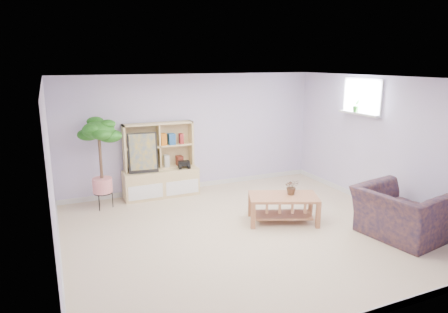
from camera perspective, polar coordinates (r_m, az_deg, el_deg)
name	(u,v)px	position (r m, az deg, el deg)	size (l,w,h in m)	color
floor	(246,232)	(6.48, 3.15, -10.67)	(5.50, 5.00, 0.01)	#C0AC90
ceiling	(248,78)	(5.92, 3.46, 11.07)	(5.50, 5.00, 0.01)	white
walls	(247,159)	(6.08, 3.30, -0.30)	(5.51, 5.01, 2.40)	silver
baseboard	(246,229)	(6.45, 3.16, -10.26)	(5.50, 5.00, 0.10)	silver
window	(363,96)	(8.01, 19.20, 8.10)	(0.10, 0.98, 0.68)	white
window_sill	(359,114)	(8.00, 18.70, 5.83)	(0.14, 1.00, 0.04)	silver
storage_unit	(160,160)	(7.97, -9.08, -0.56)	(1.47, 0.50, 1.47)	#DDC47F
poster	(143,153)	(7.78, -11.53, 0.51)	(0.56, 0.13, 0.77)	yellow
toy_truck	(184,164)	(8.03, -5.73, -1.09)	(0.32, 0.22, 0.17)	black
coffee_table	(283,209)	(6.83, 8.42, -7.40)	(1.13, 0.61, 0.46)	#9B5730
table_plant	(292,187)	(6.81, 9.65, -4.28)	(0.24, 0.21, 0.27)	#217323
floor_tree	(101,164)	(7.52, -17.18, -1.03)	(0.62, 0.62, 1.68)	#195717
armchair	(401,210)	(6.68, 23.96, -6.98)	(1.20, 1.04, 0.89)	#101437
sill_plant	(356,105)	(8.06, 18.32, 6.94)	(0.14, 0.11, 0.25)	#195717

